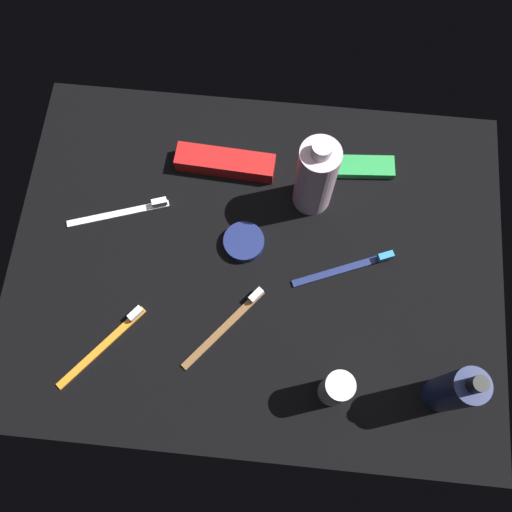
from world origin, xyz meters
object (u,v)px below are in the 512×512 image
toothbrush_navy (349,268)px  toothpaste_box_red (225,163)px  deodorant_stick (336,389)px  toothbrush_brown (229,323)px  bodywash_bottle (316,177)px  snack_bar_green (365,167)px  cream_tin_left (244,242)px  toothbrush_white (124,212)px  toothbrush_orange (107,342)px  lotion_bottle (455,391)px

toothbrush_navy → toothpaste_box_red: size_ratio=0.97×
deodorant_stick → toothbrush_brown: 20.31cm
deodorant_stick → toothbrush_navy: 21.30cm
bodywash_bottle → snack_bar_green: size_ratio=1.78×
toothbrush_brown → snack_bar_green: bearing=55.4°
bodywash_bottle → deodorant_stick: bodywash_bottle is taller
toothpaste_box_red → bodywash_bottle: bearing=-13.5°
bodywash_bottle → cream_tin_left: bodywash_bottle is taller
toothbrush_white → snack_bar_green: 43.53cm
toothbrush_navy → cream_tin_left: (-18.24, 2.76, 0.28)cm
toothbrush_brown → toothbrush_orange: size_ratio=1.00×
toothbrush_white → toothbrush_orange: 22.91cm
lotion_bottle → toothpaste_box_red: 53.28cm
snack_bar_green → toothpaste_box_red: bearing=-179.6°
lotion_bottle → bodywash_bottle: size_ratio=0.99×
toothbrush_orange → snack_bar_green: 53.96cm
snack_bar_green → cream_tin_left: bearing=-145.0°
deodorant_stick → snack_bar_green: size_ratio=1.03×
toothpaste_box_red → snack_bar_green: toothpaste_box_red is taller
toothbrush_white → lotion_bottle: bearing=-25.4°
toothbrush_white → toothbrush_brown: 27.15cm
lotion_bottle → toothbrush_brown: size_ratio=1.25×
toothbrush_brown → bodywash_bottle: bearing=63.4°
toothbrush_orange → toothpaste_box_red: bearing=65.3°
lotion_bottle → toothbrush_white: 60.98cm
deodorant_stick → toothpaste_box_red: (-21.28, 37.87, -3.74)cm
lotion_bottle → snack_bar_green: size_ratio=1.76×
lotion_bottle → toothbrush_orange: bearing=176.7°
lotion_bottle → bodywash_bottle: bodywash_bottle is taller
toothbrush_brown → toothbrush_navy: same height
lotion_bottle → deodorant_stick: 17.04cm
toothbrush_white → cream_tin_left: (21.46, -3.69, 0.28)cm
lotion_bottle → toothpaste_box_red: size_ratio=1.04×
toothbrush_navy → toothbrush_orange: same height
lotion_bottle → snack_bar_green: (-13.06, 38.80, -7.29)cm
cream_tin_left → toothbrush_navy: bearing=-8.6°
toothbrush_navy → toothpaste_box_red: (-23.10, 17.18, 0.99)cm
toothbrush_navy → lotion_bottle: bearing=-52.5°
lotion_bottle → cream_tin_left: size_ratio=2.61×
deodorant_stick → toothbrush_orange: size_ratio=0.73×
toothbrush_white → toothbrush_navy: same height
snack_bar_green → toothbrush_brown: bearing=-129.0°
toothpaste_box_red → deodorant_stick: bearing=-57.7°
bodywash_bottle → toothbrush_white: 33.89cm
toothbrush_white → snack_bar_green: (41.60, 12.82, 0.14)cm
toothbrush_brown → toothbrush_navy: bearing=30.7°
toothbrush_brown → snack_bar_green: (21.17, 30.69, 0.14)cm
toothbrush_orange → deodorant_stick: bearing=-6.6°
lotion_bottle → snack_bar_green: bearing=108.6°
toothbrush_navy → toothbrush_white: bearing=170.8°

